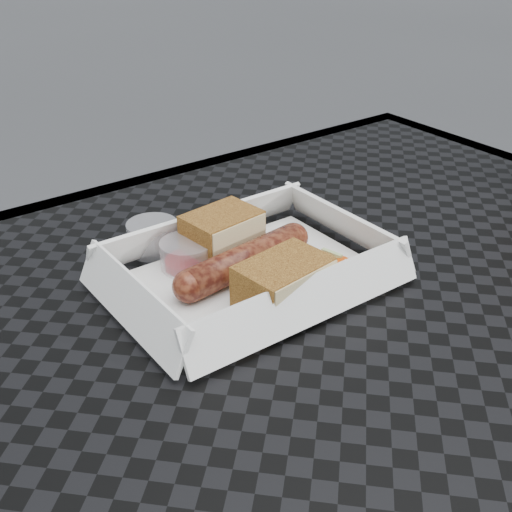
{
  "coord_description": "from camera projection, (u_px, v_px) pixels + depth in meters",
  "views": [
    {
      "loc": [
        -0.37,
        -0.29,
        1.06
      ],
      "look_at": [
        -0.08,
        0.11,
        0.78
      ],
      "focal_mm": 45.0,
      "sensor_mm": 36.0,
      "label": 1
    }
  ],
  "objects": [
    {
      "name": "bread_far",
      "position": [
        283.0,
        283.0,
        0.54
      ],
      "size": [
        0.08,
        0.06,
        0.04
      ],
      "primitive_type": "cube",
      "rotation": [
        0.0,
        0.0,
        0.12
      ],
      "color": "brown",
      "rests_on": "food_tray"
    },
    {
      "name": "patio_table",
      "position": [
        396.0,
        376.0,
        0.59
      ],
      "size": [
        0.8,
        0.8,
        0.74
      ],
      "color": "black",
      "rests_on": "ground"
    },
    {
      "name": "condiment_cup_empty",
      "position": [
        153.0,
        237.0,
        0.63
      ],
      "size": [
        0.05,
        0.05,
        0.03
      ],
      "primitive_type": "cylinder",
      "color": "silver",
      "rests_on": "patio_table"
    },
    {
      "name": "food_tray",
      "position": [
        250.0,
        278.0,
        0.59
      ],
      "size": [
        0.22,
        0.15,
        0.0
      ],
      "primitive_type": "cube",
      "color": "white",
      "rests_on": "patio_table"
    },
    {
      "name": "bratwurst",
      "position": [
        244.0,
        260.0,
        0.58
      ],
      "size": [
        0.16,
        0.05,
        0.03
      ],
      "rotation": [
        0.0,
        0.0,
        0.12
      ],
      "color": "brown",
      "rests_on": "food_tray"
    },
    {
      "name": "condiment_cup_sauce",
      "position": [
        187.0,
        256.0,
        0.6
      ],
      "size": [
        0.05,
        0.05,
        0.03
      ],
      "primitive_type": "cylinder",
      "color": "maroon",
      "rests_on": "patio_table"
    },
    {
      "name": "napkin",
      "position": [
        238.0,
        253.0,
        0.63
      ],
      "size": [
        0.16,
        0.16,
        0.0
      ],
      "primitive_type": "cube",
      "rotation": [
        0.0,
        0.0,
        0.5
      ],
      "color": "white",
      "rests_on": "patio_table"
    },
    {
      "name": "bread_near",
      "position": [
        222.0,
        234.0,
        0.61
      ],
      "size": [
        0.07,
        0.06,
        0.04
      ],
      "primitive_type": "cube",
      "rotation": [
        0.0,
        0.0,
        0.12
      ],
      "color": "brown",
      "rests_on": "food_tray"
    },
    {
      "name": "veg_garnish",
      "position": [
        334.0,
        265.0,
        0.6
      ],
      "size": [
        0.03,
        0.03,
        0.0
      ],
      "color": "#D44309",
      "rests_on": "food_tray"
    }
  ]
}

